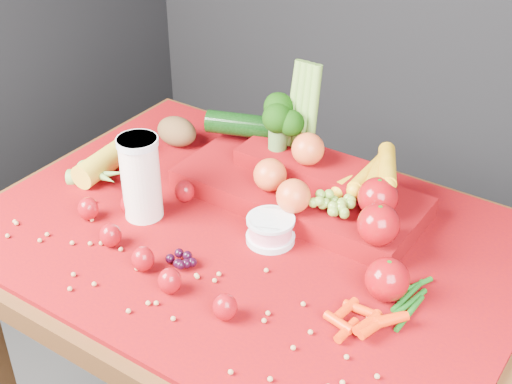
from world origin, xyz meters
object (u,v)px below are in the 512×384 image
Objects in this scene: table at (251,276)px; milk_glass at (141,175)px; yogurt_bowl at (271,229)px; produce_mound at (310,181)px.

milk_glass is (-0.22, -0.07, 0.20)m from table.
table is 11.51× the size of yogurt_bowl.
yogurt_bowl is (0.04, 0.00, 0.13)m from table.
milk_glass is 0.28m from yogurt_bowl.
table is 1.83× the size of produce_mound.
yogurt_bowl is at bearing 15.22° from milk_glass.
table is at bearing 17.01° from milk_glass.
table is 0.23m from produce_mound.
milk_glass is 1.86× the size of yogurt_bowl.
yogurt_bowl is (0.26, 0.07, -0.07)m from milk_glass.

